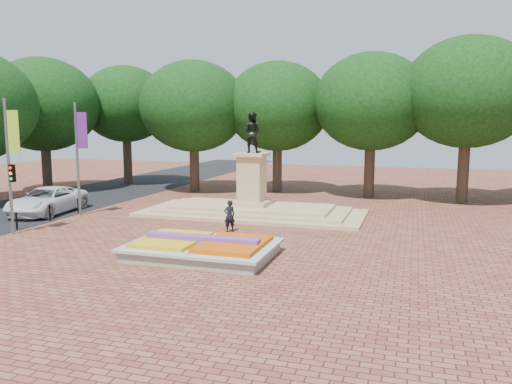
{
  "coord_description": "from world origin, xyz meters",
  "views": [
    {
      "loc": [
        9.67,
        -21.46,
        5.82
      ],
      "look_at": [
        1.88,
        2.97,
        2.2
      ],
      "focal_mm": 35.0,
      "sensor_mm": 36.0,
      "label": 1
    }
  ],
  "objects_px": {
    "pedestrian": "(229,216)",
    "flower_bed": "(203,248)",
    "van": "(47,201)",
    "monument": "(252,201)"
  },
  "relations": [
    {
      "from": "flower_bed",
      "to": "pedestrian",
      "type": "distance_m",
      "value": 4.98
    },
    {
      "from": "flower_bed",
      "to": "monument",
      "type": "xyz_separation_m",
      "value": [
        -1.03,
        10.0,
        0.5
      ]
    },
    {
      "from": "van",
      "to": "flower_bed",
      "type": "bearing_deg",
      "value": -31.4
    },
    {
      "from": "flower_bed",
      "to": "pedestrian",
      "type": "height_order",
      "value": "pedestrian"
    },
    {
      "from": "van",
      "to": "pedestrian",
      "type": "bearing_deg",
      "value": -12.63
    },
    {
      "from": "monument",
      "to": "flower_bed",
      "type": "bearing_deg",
      "value": -84.13
    },
    {
      "from": "flower_bed",
      "to": "van",
      "type": "relative_size",
      "value": 1.04
    },
    {
      "from": "pedestrian",
      "to": "flower_bed",
      "type": "bearing_deg",
      "value": 55.25
    },
    {
      "from": "pedestrian",
      "to": "monument",
      "type": "bearing_deg",
      "value": -127.14
    },
    {
      "from": "flower_bed",
      "to": "pedestrian",
      "type": "xyz_separation_m",
      "value": [
        -0.61,
        4.92,
        0.48
      ]
    }
  ]
}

